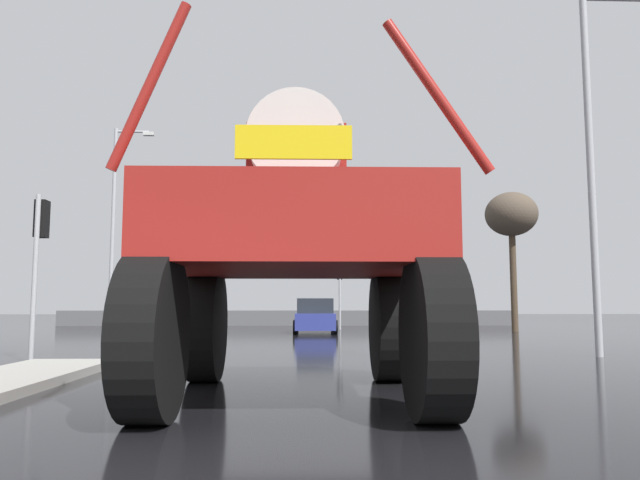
% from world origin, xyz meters
% --- Properties ---
extents(ground_plane, '(120.00, 120.00, 0.00)m').
position_xyz_m(ground_plane, '(0.00, 18.00, 0.00)').
color(ground_plane, black).
extents(oversize_sprayer, '(4.22, 5.41, 4.59)m').
position_xyz_m(oversize_sprayer, '(0.60, 5.17, 2.02)').
color(oversize_sprayer, black).
rests_on(oversize_sprayer, ground).
extents(sedan_ahead, '(1.92, 4.12, 1.52)m').
position_xyz_m(sedan_ahead, '(1.30, 24.05, 0.71)').
color(sedan_ahead, navy).
rests_on(sedan_ahead, ground).
extents(traffic_signal_near_left, '(0.24, 0.54, 3.68)m').
position_xyz_m(traffic_signal_near_left, '(-5.14, 10.43, 2.68)').
color(traffic_signal_near_left, '#A8AAAF').
rests_on(traffic_signal_near_left, ground).
extents(traffic_signal_near_right, '(0.24, 0.54, 4.11)m').
position_xyz_m(traffic_signal_near_right, '(3.66, 10.43, 3.00)').
color(traffic_signal_near_right, '#A8AAAF').
rests_on(traffic_signal_near_right, ground).
extents(traffic_signal_far_left, '(0.24, 0.55, 3.47)m').
position_xyz_m(traffic_signal_far_left, '(2.66, 28.16, 2.53)').
color(traffic_signal_far_left, '#A8AAAF').
rests_on(traffic_signal_far_left, ground).
extents(traffic_signal_far_right, '(0.24, 0.55, 3.76)m').
position_xyz_m(traffic_signal_far_right, '(4.84, 28.16, 2.74)').
color(traffic_signal_far_right, '#A8AAAF').
rests_on(traffic_signal_far_right, ground).
extents(streetlight_near_right, '(2.27, 0.24, 9.18)m').
position_xyz_m(streetlight_near_right, '(8.01, 11.42, 5.09)').
color(streetlight_near_right, '#A8AAAF').
rests_on(streetlight_near_right, ground).
extents(streetlight_far_left, '(1.85, 0.24, 9.47)m').
position_xyz_m(streetlight_far_left, '(-7.89, 24.98, 5.19)').
color(streetlight_far_left, '#A8AAAF').
rests_on(streetlight_far_left, ground).
extents(bare_tree_right, '(2.46, 2.46, 6.58)m').
position_xyz_m(bare_tree_right, '(10.67, 25.22, 5.43)').
color(bare_tree_right, '#473828').
rests_on(bare_tree_right, ground).
extents(roadside_barrier, '(27.51, 0.24, 0.90)m').
position_xyz_m(roadside_barrier, '(0.00, 33.59, 0.45)').
color(roadside_barrier, '#59595B').
rests_on(roadside_barrier, ground).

